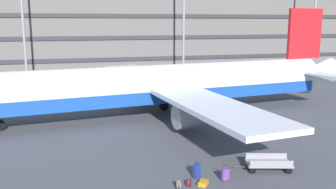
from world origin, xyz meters
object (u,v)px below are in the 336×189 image
at_px(airliner, 160,86).
at_px(suitcase_large, 225,174).
at_px(suitcase_silver, 203,183).
at_px(backpack_black, 188,183).
at_px(baggage_cart, 269,163).
at_px(suitcase_navy, 197,170).
at_px(backpack_scuffed, 178,185).

xyz_separation_m(airliner, suitcase_large, (0.05, -15.28, -2.44)).
distance_m(suitcase_silver, backpack_black, 0.83).
bearing_deg(airliner, backpack_black, -97.84).
xyz_separation_m(suitcase_silver, baggage_cart, (4.43, 0.97, 0.31)).
distance_m(suitcase_navy, backpack_black, 1.25).
relative_size(suitcase_silver, backpack_black, 1.58).
relative_size(suitcase_large, baggage_cart, 0.27).
relative_size(suitcase_large, backpack_scuffed, 1.62).
height_order(backpack_black, baggage_cart, baggage_cart).
relative_size(suitcase_navy, backpack_scuffed, 1.73).
bearing_deg(suitcase_navy, backpack_black, -130.01).
distance_m(suitcase_large, baggage_cart, 3.17).
height_order(airliner, suitcase_large, airliner).
bearing_deg(suitcase_silver, suitcase_large, 9.28).
xyz_separation_m(suitcase_large, backpack_black, (-2.17, -0.16, -0.16)).
bearing_deg(airliner, baggage_cart, -77.85).
height_order(suitcase_large, backpack_black, suitcase_large).
distance_m(suitcase_navy, baggage_cart, 4.46).
bearing_deg(suitcase_large, suitcase_navy, 150.66).
height_order(suitcase_navy, backpack_scuffed, suitcase_navy).
bearing_deg(backpack_scuffed, backpack_black, 15.72).
xyz_separation_m(suitcase_large, backpack_scuffed, (-2.77, -0.33, -0.12)).
distance_m(airliner, baggage_cart, 15.05).
relative_size(suitcase_silver, suitcase_navy, 0.79).
xyz_separation_m(suitcase_silver, suitcase_navy, (-0.04, 1.00, 0.32)).
distance_m(suitcase_silver, backpack_scuffed, 1.44).
distance_m(airliner, suitcase_large, 15.48).
bearing_deg(suitcase_large, airliner, 90.17).
height_order(suitcase_large, baggage_cart, suitcase_large).
relative_size(suitcase_silver, baggage_cart, 0.23).
distance_m(suitcase_silver, suitcase_navy, 1.05).
height_order(backpack_black, backpack_scuffed, backpack_scuffed).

